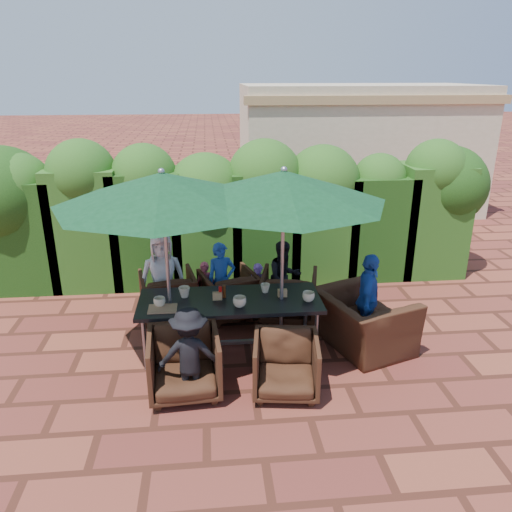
{
  "coord_description": "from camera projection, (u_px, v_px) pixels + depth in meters",
  "views": [
    {
      "loc": [
        -0.46,
        -6.0,
        3.5
      ],
      "look_at": [
        0.17,
        0.4,
        1.12
      ],
      "focal_mm": 35.0,
      "sensor_mm": 36.0,
      "label": 1
    }
  ],
  "objects": [
    {
      "name": "ground",
      "position": [
        247.0,
        343.0,
        6.85
      ],
      "size": [
        80.0,
        80.0,
        0.0
      ],
      "primitive_type": "plane",
      "color": "brown",
      "rests_on": "ground"
    },
    {
      "name": "dining_table",
      "position": [
        230.0,
        305.0,
        6.43
      ],
      "size": [
        2.34,
        0.9,
        0.75
      ],
      "color": "black",
      "rests_on": "ground"
    },
    {
      "name": "umbrella_left",
      "position": [
        162.0,
        189.0,
        5.81
      ],
      "size": [
        2.59,
        2.59,
        2.46
      ],
      "color": "gray",
      "rests_on": "ground"
    },
    {
      "name": "umbrella_right",
      "position": [
        284.0,
        187.0,
        5.92
      ],
      "size": [
        2.52,
        2.52,
        2.46
      ],
      "color": "gray",
      "rests_on": "ground"
    },
    {
      "name": "chair_far_left",
      "position": [
        168.0,
        294.0,
        7.41
      ],
      "size": [
        0.91,
        0.87,
        0.8
      ],
      "primitive_type": "imported",
      "rotation": [
        0.0,
        0.0,
        3.34
      ],
      "color": "black",
      "rests_on": "ground"
    },
    {
      "name": "chair_far_mid",
      "position": [
        229.0,
        292.0,
        7.49
      ],
      "size": [
        0.95,
        0.92,
        0.79
      ],
      "primitive_type": "imported",
      "rotation": [
        0.0,
        0.0,
        3.45
      ],
      "color": "black",
      "rests_on": "ground"
    },
    {
      "name": "chair_far_right",
      "position": [
        289.0,
        293.0,
        7.4
      ],
      "size": [
        0.95,
        0.91,
        0.82
      ],
      "primitive_type": "imported",
      "rotation": [
        0.0,
        0.0,
        2.91
      ],
      "color": "black",
      "rests_on": "ground"
    },
    {
      "name": "chair_near_left",
      "position": [
        184.0,
        361.0,
        5.67
      ],
      "size": [
        0.85,
        0.81,
        0.83
      ],
      "primitive_type": "imported",
      "rotation": [
        0.0,
        0.0,
        0.07
      ],
      "color": "black",
      "rests_on": "ground"
    },
    {
      "name": "chair_near_right",
      "position": [
        286.0,
        363.0,
        5.69
      ],
      "size": [
        0.82,
        0.78,
        0.76
      ],
      "primitive_type": "imported",
      "rotation": [
        0.0,
        0.0,
        -0.13
      ],
      "color": "black",
      "rests_on": "ground"
    },
    {
      "name": "chair_end_right",
      "position": [
        365.0,
        313.0,
        6.58
      ],
      "size": [
        1.11,
        1.36,
        1.02
      ],
      "primitive_type": "imported",
      "rotation": [
        0.0,
        0.0,
        1.91
      ],
      "color": "black",
      "rests_on": "ground"
    },
    {
      "name": "adult_far_left",
      "position": [
        163.0,
        277.0,
        7.28
      ],
      "size": [
        0.72,
        0.49,
        1.36
      ],
      "primitive_type": "imported",
      "rotation": [
        0.0,
        0.0,
        0.15
      ],
      "color": "silver",
      "rests_on": "ground"
    },
    {
      "name": "adult_far_mid",
      "position": [
        222.0,
        281.0,
        7.4
      ],
      "size": [
        0.47,
        0.41,
        1.17
      ],
      "primitive_type": "imported",
      "rotation": [
        0.0,
        0.0,
        0.18
      ],
      "color": "#204EAE",
      "rests_on": "ground"
    },
    {
      "name": "adult_far_right",
      "position": [
        284.0,
        278.0,
        7.53
      ],
      "size": [
        0.63,
        0.49,
        1.15
      ],
      "primitive_type": "imported",
      "rotation": [
        0.0,
        0.0,
        0.31
      ],
      "color": "black",
      "rests_on": "ground"
    },
    {
      "name": "adult_near_left",
      "position": [
        190.0,
        355.0,
        5.49
      ],
      "size": [
        0.74,
        0.36,
        1.13
      ],
      "primitive_type": "imported",
      "rotation": [
        0.0,
        0.0,
        3.11
      ],
      "color": "black",
      "rests_on": "ground"
    },
    {
      "name": "adult_end_right",
      "position": [
        368.0,
        300.0,
        6.64
      ],
      "size": [
        0.6,
        0.84,
        1.29
      ],
      "primitive_type": "imported",
      "rotation": [
        0.0,
        0.0,
        1.24
      ],
      "color": "#204EAE",
      "rests_on": "ground"
    },
    {
      "name": "child_left",
      "position": [
        205.0,
        288.0,
        7.55
      ],
      "size": [
        0.35,
        0.31,
        0.83
      ],
      "primitive_type": "imported",
      "rotation": [
        0.0,
        0.0,
        -0.25
      ],
      "color": "#D64B5E",
      "rests_on": "ground"
    },
    {
      "name": "child_right",
      "position": [
        258.0,
        290.0,
        7.49
      ],
      "size": [
        0.34,
        0.29,
        0.83
      ],
      "primitive_type": "imported",
      "rotation": [
        0.0,
        0.0,
        -0.16
      ],
      "color": "#8553B4",
      "rests_on": "ground"
    },
    {
      "name": "pedestrian_a",
      "position": [
        300.0,
        206.0,
        10.68
      ],
      "size": [
        1.56,
        1.1,
        1.59
      ],
      "primitive_type": "imported",
      "rotation": [
        0.0,
        0.0,
        2.71
      ],
      "color": "#268D43",
      "rests_on": "ground"
    },
    {
      "name": "pedestrian_b",
      "position": [
        340.0,
        201.0,
        11.01
      ],
      "size": [
        0.81,
        0.52,
        1.63
      ],
      "primitive_type": "imported",
      "rotation": [
        0.0,
        0.0,
        3.09
      ],
      "color": "#D64B5E",
      "rests_on": "ground"
    },
    {
      "name": "pedestrian_c",
      "position": [
        375.0,
        201.0,
        10.71
      ],
      "size": [
        1.22,
        1.14,
        1.79
      ],
      "primitive_type": "imported",
      "rotation": [
        0.0,
        0.0,
        2.44
      ],
      "color": "#9998A0",
      "rests_on": "ground"
    },
    {
      "name": "cup_a",
      "position": [
        160.0,
        302.0,
        6.2
      ],
      "size": [
        0.15,
        0.15,
        0.12
      ],
      "primitive_type": "imported",
      "color": "beige",
      "rests_on": "dining_table"
    },
    {
      "name": "cup_b",
      "position": [
        184.0,
        292.0,
        6.45
      ],
      "size": [
        0.15,
        0.15,
        0.14
      ],
      "primitive_type": "imported",
      "color": "beige",
      "rests_on": "dining_table"
    },
    {
      "name": "cup_c",
      "position": [
        240.0,
        302.0,
        6.18
      ],
      "size": [
        0.17,
        0.17,
        0.13
      ],
      "primitive_type": "imported",
      "color": "beige",
      "rests_on": "dining_table"
    },
    {
      "name": "cup_d",
      "position": [
        265.0,
        288.0,
        6.6
      ],
      "size": [
        0.12,
        0.12,
        0.12
      ],
      "primitive_type": "imported",
      "color": "beige",
      "rests_on": "dining_table"
    },
    {
      "name": "cup_e",
      "position": [
        308.0,
        297.0,
        6.34
      ],
      "size": [
        0.16,
        0.16,
        0.13
      ],
      "primitive_type": "imported",
      "color": "beige",
      "rests_on": "dining_table"
    },
    {
      "name": "ketchup_bottle",
      "position": [
        220.0,
        293.0,
        6.4
      ],
      "size": [
        0.04,
        0.04,
        0.17
      ],
      "primitive_type": "cylinder",
      "color": "#B20C0A",
      "rests_on": "dining_table"
    },
    {
      "name": "sauce_bottle",
      "position": [
        224.0,
        291.0,
        6.43
      ],
      "size": [
        0.04,
        0.04,
        0.17
      ],
      "primitive_type": "cylinder",
      "color": "#4C230C",
      "rests_on": "dining_table"
    },
    {
      "name": "serving_tray",
      "position": [
        163.0,
        309.0,
        6.13
      ],
      "size": [
        0.35,
        0.25,
        0.02
      ],
      "primitive_type": "cube",
      "color": "#9D704C",
      "rests_on": "dining_table"
    },
    {
      "name": "number_block_left",
      "position": [
        217.0,
        296.0,
        6.39
      ],
      "size": [
        0.12,
        0.06,
        0.1
      ],
      "primitive_type": "cube",
      "color": "tan",
      "rests_on": "dining_table"
    },
    {
      "name": "number_block_right",
      "position": [
        282.0,
        293.0,
        6.47
      ],
      "size": [
        0.12,
        0.06,
        0.1
      ],
      "primitive_type": "cube",
      "color": "tan",
      "rests_on": "dining_table"
    },
    {
      "name": "hedge_wall",
      "position": [
        227.0,
        205.0,
        8.53
      ],
      "size": [
        9.1,
        1.6,
        2.51
      ],
      "color": "#16370F",
      "rests_on": "ground"
    },
    {
      "name": "building",
      "position": [
        357.0,
        148.0,
        13.14
      ],
      "size": [
        6.2,
        3.08,
        3.2
      ],
      "color": "beige",
      "rests_on": "ground"
    }
  ]
}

